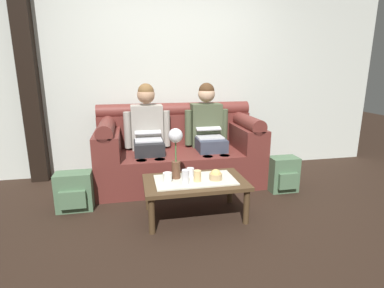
# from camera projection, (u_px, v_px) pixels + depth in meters

# --- Properties ---
(ground_plane) EXTENTS (14.00, 14.00, 0.00)m
(ground_plane) POSITION_uv_depth(u_px,v_px,m) (200.00, 226.00, 2.72)
(ground_plane) COLOR black
(back_wall_patterned) EXTENTS (6.00, 0.12, 2.90)m
(back_wall_patterned) POSITION_uv_depth(u_px,v_px,m) (171.00, 64.00, 3.98)
(back_wall_patterned) COLOR silver
(back_wall_patterned) RESTS_ON ground_plane
(timber_pillar) EXTENTS (0.20, 0.20, 2.90)m
(timber_pillar) POSITION_uv_depth(u_px,v_px,m) (27.00, 63.00, 3.53)
(timber_pillar) COLOR black
(timber_pillar) RESTS_ON ground_plane
(couch) EXTENTS (1.96, 0.88, 0.96)m
(couch) POSITION_uv_depth(u_px,v_px,m) (179.00, 152.00, 3.74)
(couch) COLOR maroon
(couch) RESTS_ON ground_plane
(person_left) EXTENTS (0.56, 0.67, 1.22)m
(person_left) POSITION_uv_depth(u_px,v_px,m) (148.00, 131.00, 3.60)
(person_left) COLOR #232326
(person_left) RESTS_ON ground_plane
(person_right) EXTENTS (0.56, 0.67, 1.22)m
(person_right) POSITION_uv_depth(u_px,v_px,m) (208.00, 129.00, 3.74)
(person_right) COLOR #383D4C
(person_right) RESTS_ON ground_plane
(coffee_table) EXTENTS (0.96, 0.57, 0.38)m
(coffee_table) POSITION_uv_depth(u_px,v_px,m) (195.00, 185.00, 2.84)
(coffee_table) COLOR #47331E
(coffee_table) RESTS_ON ground_plane
(flower_vase) EXTENTS (0.13, 0.13, 0.48)m
(flower_vase) POSITION_uv_depth(u_px,v_px,m) (176.00, 147.00, 2.79)
(flower_vase) COLOR brown
(flower_vase) RESTS_ON coffee_table
(snack_bowl) EXTENTS (0.12, 0.12, 0.10)m
(snack_bowl) POSITION_uv_depth(u_px,v_px,m) (216.00, 175.00, 2.82)
(snack_bowl) COLOR tan
(snack_bowl) RESTS_ON coffee_table
(cup_near_left) EXTENTS (0.07, 0.07, 0.10)m
(cup_near_left) POSITION_uv_depth(u_px,v_px,m) (197.00, 176.00, 2.77)
(cup_near_left) COLOR #DBB77A
(cup_near_left) RESTS_ON coffee_table
(cup_near_right) EXTENTS (0.07, 0.07, 0.13)m
(cup_near_right) POSITION_uv_depth(u_px,v_px,m) (185.00, 177.00, 2.71)
(cup_near_right) COLOR silver
(cup_near_right) RESTS_ON coffee_table
(cup_far_center) EXTENTS (0.08, 0.08, 0.09)m
(cup_far_center) POSITION_uv_depth(u_px,v_px,m) (167.00, 177.00, 2.75)
(cup_far_center) COLOR white
(cup_far_center) RESTS_ON coffee_table
(cup_far_left) EXTENTS (0.07, 0.07, 0.08)m
(cup_far_left) POSITION_uv_depth(u_px,v_px,m) (190.00, 172.00, 2.91)
(cup_far_left) COLOR silver
(cup_far_left) RESTS_ON coffee_table
(backpack_right) EXTENTS (0.32, 0.25, 0.41)m
(backpack_right) POSITION_uv_depth(u_px,v_px,m) (283.00, 175.00, 3.47)
(backpack_right) COLOR #4C6B4C
(backpack_right) RESTS_ON ground_plane
(backpack_left) EXTENTS (0.35, 0.25, 0.39)m
(backpack_left) POSITION_uv_depth(u_px,v_px,m) (74.00, 192.00, 3.00)
(backpack_left) COLOR #4C6B4C
(backpack_left) RESTS_ON ground_plane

